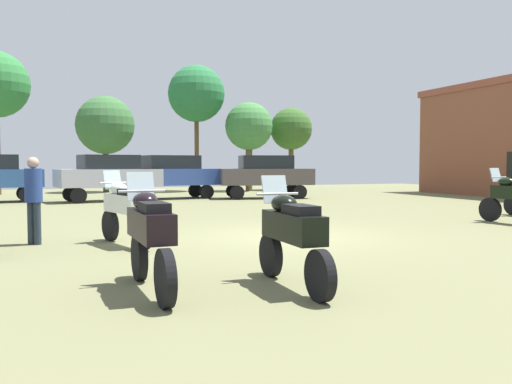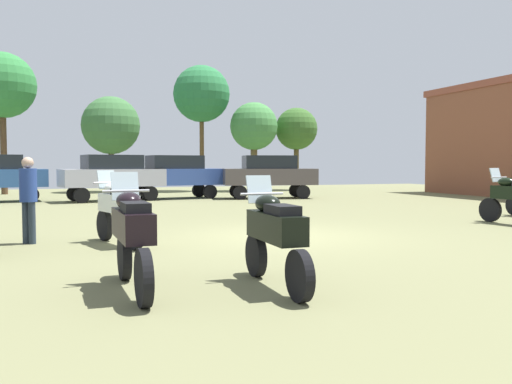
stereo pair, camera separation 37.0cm
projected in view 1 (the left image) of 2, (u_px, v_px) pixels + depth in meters
ground_plane at (287, 236)px, 12.06m from camera, size 44.00×52.00×0.02m
motorcycle_2 at (125, 209)px, 10.68m from camera, size 0.82×2.14×1.48m
motorcycle_5 at (150, 234)px, 6.76m from camera, size 0.62×2.24×1.51m
motorcycle_6 at (292, 233)px, 7.02m from camera, size 0.62×2.16×1.46m
car_1 at (266, 173)px, 25.23m from camera, size 4.55×2.55×2.00m
car_2 at (171, 173)px, 24.85m from camera, size 4.50×2.34×2.00m
car_4 at (109, 174)px, 23.26m from camera, size 4.56×2.56×2.00m
person_1 at (34, 193)px, 10.76m from camera, size 0.48×0.48×1.75m
tree_3 at (105, 125)px, 30.61m from camera, size 3.30×3.30×5.46m
tree_4 at (249, 127)px, 31.86m from camera, size 2.82×2.82×5.25m
tree_6 at (291, 129)px, 33.18m from camera, size 2.58×2.58×5.06m
tree_7 at (196, 94)px, 31.69m from camera, size 3.33×3.33×7.41m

